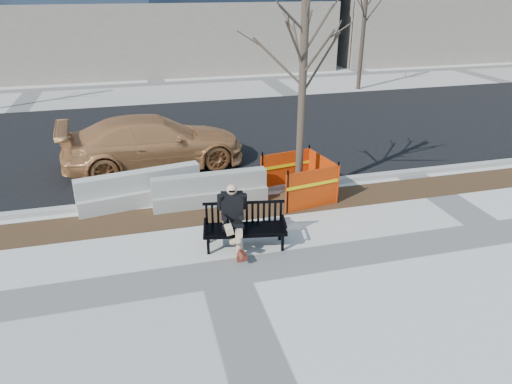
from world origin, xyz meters
TOP-DOWN VIEW (x-y plane):
  - ground at (0.00, 0.00)m, footprint 120.00×120.00m
  - mulch_strip at (0.00, 2.60)m, footprint 40.00×1.20m
  - asphalt_street at (0.00, 8.80)m, footprint 60.00×10.40m
  - curb at (0.00, 3.55)m, footprint 60.00×0.25m
  - bench at (0.63, 0.85)m, footprint 1.85×0.93m
  - seated_man at (0.39, 0.94)m, footprint 0.76×1.08m
  - tree_fence at (2.53, 2.88)m, footprint 2.58×2.58m
  - sedan at (-0.88, 6.07)m, footprint 5.45×2.56m
  - jersey_barrier_left at (-1.42, 3.56)m, footprint 3.11×1.14m
  - jersey_barrier_right at (0.27, 3.11)m, footprint 2.87×0.62m
  - far_tree_right at (9.97, 14.64)m, footprint 2.95×2.95m

SIDE VIEW (x-z plane):
  - ground at x=0.00m, z-range 0.00..0.00m
  - bench at x=0.63m, z-range -0.47..0.47m
  - seated_man at x=0.39m, z-range -0.70..0.70m
  - tree_fence at x=2.53m, z-range -2.79..2.79m
  - sedan at x=-0.88m, z-range -0.77..0.77m
  - jersey_barrier_left at x=-1.42m, z-range -0.44..0.44m
  - jersey_barrier_right at x=0.27m, z-range -0.41..0.41m
  - far_tree_right at x=9.97m, z-range -3.07..3.07m
  - asphalt_street at x=0.00m, z-range 0.00..0.01m
  - mulch_strip at x=0.00m, z-range -0.01..0.01m
  - curb at x=0.00m, z-range 0.00..0.12m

